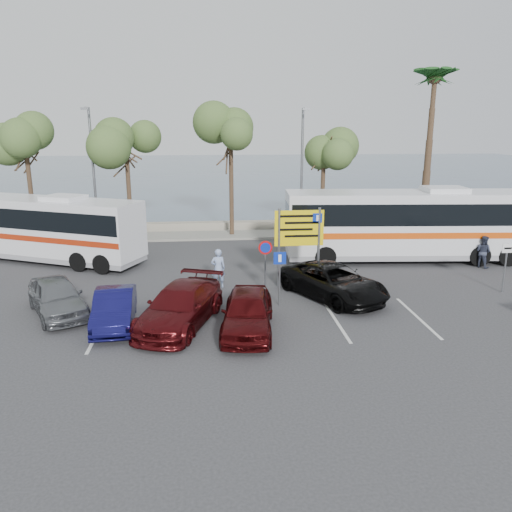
{
  "coord_description": "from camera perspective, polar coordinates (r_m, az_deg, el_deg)",
  "views": [
    {
      "loc": [
        -2.95,
        -18.2,
        7.14
      ],
      "look_at": [
        -0.94,
        3.0,
        1.52
      ],
      "focal_mm": 35.0,
      "sensor_mm": 36.0,
      "label": 1
    }
  ],
  "objects": [
    {
      "name": "tree_mid",
      "position": [
        32.24,
        -2.91,
        13.9
      ],
      "size": [
        3.2,
        3.2,
        8.0
      ],
      "color": "#382619",
      "rests_on": "kerb_strip"
    },
    {
      "name": "tree_left",
      "position": [
        32.62,
        -14.65,
        12.32
      ],
      "size": [
        3.2,
        3.2,
        7.2
      ],
      "color": "#382619",
      "rests_on": "kerb_strip"
    },
    {
      "name": "lane_markings",
      "position": [
        18.72,
        0.56,
        -7.64
      ],
      "size": [
        12.02,
        4.2,
        0.01
      ],
      "primitive_type": null,
      "color": "silver",
      "rests_on": "ground"
    },
    {
      "name": "palm_tree",
      "position": [
        35.4,
        19.75,
        18.38
      ],
      "size": [
        4.8,
        4.8,
        11.2
      ],
      "color": "#382619",
      "rests_on": "kerb_strip"
    },
    {
      "name": "suv_black",
      "position": [
        21.36,
        8.82,
        -2.91
      ],
      "size": [
        4.53,
        5.66,
        1.43
      ],
      "primitive_type": "imported",
      "rotation": [
        0.0,
        0.0,
        0.49
      ],
      "color": "black",
      "rests_on": "ground"
    },
    {
      "name": "car_maroon",
      "position": [
        18.46,
        -8.65,
        -5.7
      ],
      "size": [
        3.64,
        5.48,
        1.47
      ],
      "primitive_type": "imported",
      "rotation": [
        0.0,
        0.0,
        -0.34
      ],
      "color": "#490C0F",
      "rests_on": "ground"
    },
    {
      "name": "kerb_strip",
      "position": [
        33.1,
        -0.17,
        2.46
      ],
      "size": [
        44.0,
        2.4,
        0.15
      ],
      "primitive_type": "cube",
      "color": "gray",
      "rests_on": "ground"
    },
    {
      "name": "coach_bus_right",
      "position": [
        27.9,
        16.73,
        3.2
      ],
      "size": [
        12.92,
        3.64,
        3.97
      ],
      "color": "silver",
      "rests_on": "ground"
    },
    {
      "name": "coach_bus_left",
      "position": [
        29.13,
        -23.42,
        2.74
      ],
      "size": [
        11.57,
        7.09,
        3.62
      ],
      "color": "silver",
      "rests_on": "ground"
    },
    {
      "name": "tree_right",
      "position": [
        33.07,
        7.82,
        12.96
      ],
      "size": [
        3.2,
        3.2,
        7.4
      ],
      "color": "#382619",
      "rests_on": "kerb_strip"
    },
    {
      "name": "sign_taxi",
      "position": [
        24.15,
        26.66,
        -0.52
      ],
      "size": [
        0.5,
        0.07,
        2.2
      ],
      "color": "slate",
      "rests_on": "ground"
    },
    {
      "name": "car_blue",
      "position": [
        19.02,
        -15.87,
        -5.77
      ],
      "size": [
        1.7,
        4.04,
        1.3
      ],
      "primitive_type": "imported",
      "rotation": [
        0.0,
        0.0,
        0.08
      ],
      "color": "#100F48",
      "rests_on": "ground"
    },
    {
      "name": "street_lamp_right",
      "position": [
        32.38,
        5.28,
        10.22
      ],
      "size": [
        0.45,
        1.15,
        8.01
      ],
      "color": "slate",
      "rests_on": "kerb_strip"
    },
    {
      "name": "direction_sign",
      "position": [
        22.27,
        4.95,
        2.51
      ],
      "size": [
        2.2,
        0.12,
        3.6
      ],
      "color": "slate",
      "rests_on": "ground"
    },
    {
      "name": "car_red",
      "position": [
        17.72,
        -0.97,
        -6.39
      ],
      "size": [
        2.3,
        4.56,
        1.49
      ],
      "primitive_type": "imported",
      "rotation": [
        0.0,
        0.0,
        -0.13
      ],
      "color": "#40090A",
      "rests_on": "ground"
    },
    {
      "name": "pedestrian_far",
      "position": [
        28.12,
        24.51,
        0.46
      ],
      "size": [
        0.98,
        1.02,
        1.66
      ],
      "primitive_type": "imported",
      "rotation": [
        0.0,
        0.0,
        2.18
      ],
      "color": "#33384C",
      "rests_on": "ground"
    },
    {
      "name": "street_lamp_left",
      "position": [
        32.6,
        -18.14,
        9.59
      ],
      "size": [
        0.45,
        1.15,
        8.01
      ],
      "color": "slate",
      "rests_on": "kerb_strip"
    },
    {
      "name": "car_silver_a",
      "position": [
        20.76,
        -21.8,
        -4.33
      ],
      "size": [
        3.44,
        4.55,
        1.44
      ],
      "primitive_type": "imported",
      "rotation": [
        0.0,
        0.0,
        0.47
      ],
      "color": "slate",
      "rests_on": "ground"
    },
    {
      "name": "sea",
      "position": [
        78.59,
        -3.28,
        9.55
      ],
      "size": [
        140.0,
        140.0,
        0.0
      ],
      "primitive_type": "plane",
      "color": "#405A67",
      "rests_on": "ground"
    },
    {
      "name": "sign_parking",
      "position": [
        20.02,
        2.72,
        -1.7
      ],
      "size": [
        0.5,
        0.07,
        2.25
      ],
      "color": "slate",
      "rests_on": "ground"
    },
    {
      "name": "sign_no_stop",
      "position": [
        21.46,
        1.07,
        -0.26
      ],
      "size": [
        0.6,
        0.08,
        2.35
      ],
      "color": "slate",
      "rests_on": "ground"
    },
    {
      "name": "tree_far_left",
      "position": [
        34.06,
        -24.93,
        12.08
      ],
      "size": [
        3.2,
        3.2,
        7.6
      ],
      "color": "#382619",
      "rests_on": "kerb_strip"
    },
    {
      "name": "ground",
      "position": [
        19.78,
        3.57,
        -6.42
      ],
      "size": [
        120.0,
        120.0,
        0.0
      ],
      "primitive_type": "plane",
      "color": "#2F2F32",
      "rests_on": "ground"
    },
    {
      "name": "seawall",
      "position": [
        35.01,
        -0.47,
        3.51
      ],
      "size": [
        48.0,
        0.8,
        0.6
      ],
      "primitive_type": "cube",
      "color": "gray",
      "rests_on": "ground"
    },
    {
      "name": "pedestrian_near",
      "position": [
        22.48,
        -4.35,
        -1.4
      ],
      "size": [
        0.68,
        0.47,
        1.79
      ],
      "primitive_type": "imported",
      "rotation": [
        0.0,
        0.0,
        3.21
      ],
      "color": "#8EA4CF",
      "rests_on": "ground"
    }
  ]
}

